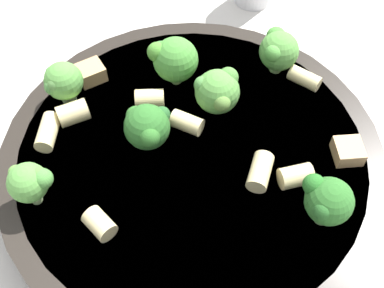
# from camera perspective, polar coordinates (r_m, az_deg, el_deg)

# --- Properties ---
(ground_plane) EXTENTS (2.00, 2.00, 0.00)m
(ground_plane) POSITION_cam_1_polar(r_m,az_deg,el_deg) (0.39, 0.00, -3.92)
(ground_plane) COLOR beige
(pasta_bowl) EXTENTS (0.29, 0.29, 0.04)m
(pasta_bowl) POSITION_cam_1_polar(r_m,az_deg,el_deg) (0.38, 0.00, -2.23)
(pasta_bowl) COLOR #28231E
(pasta_bowl) RESTS_ON ground_plane
(broccoli_floret_0) EXTENTS (0.04, 0.04, 0.04)m
(broccoli_floret_0) POSITION_cam_1_polar(r_m,az_deg,el_deg) (0.37, 3.06, 6.31)
(broccoli_floret_0) COLOR #9EC175
(broccoli_floret_0) RESTS_ON pasta_bowl
(broccoli_floret_1) EXTENTS (0.04, 0.03, 0.04)m
(broccoli_floret_1) POSITION_cam_1_polar(r_m,az_deg,el_deg) (0.35, -5.36, 2.10)
(broccoli_floret_1) COLOR #93B766
(broccoli_floret_1) RESTS_ON pasta_bowl
(broccoli_floret_2) EXTENTS (0.03, 0.03, 0.04)m
(broccoli_floret_2) POSITION_cam_1_polar(r_m,az_deg,el_deg) (0.39, -15.13, 7.13)
(broccoli_floret_2) COLOR #9EC175
(broccoli_floret_2) RESTS_ON pasta_bowl
(broccoli_floret_3) EXTENTS (0.03, 0.03, 0.04)m
(broccoli_floret_3) POSITION_cam_1_polar(r_m,az_deg,el_deg) (0.34, -18.66, -4.26)
(broccoli_floret_3) COLOR #9EC175
(broccoli_floret_3) RESTS_ON pasta_bowl
(broccoli_floret_4) EXTENTS (0.03, 0.04, 0.04)m
(broccoli_floret_4) POSITION_cam_1_polar(r_m,az_deg,el_deg) (0.41, 10.18, 10.89)
(broccoli_floret_4) COLOR #84AD60
(broccoli_floret_4) RESTS_ON pasta_bowl
(broccoli_floret_5) EXTENTS (0.03, 0.03, 0.04)m
(broccoli_floret_5) POSITION_cam_1_polar(r_m,az_deg,el_deg) (0.32, 15.74, -6.51)
(broccoli_floret_5) COLOR #84AD60
(broccoli_floret_5) RESTS_ON pasta_bowl
(broccoli_floret_6) EXTENTS (0.04, 0.04, 0.04)m
(broccoli_floret_6) POSITION_cam_1_polar(r_m,az_deg,el_deg) (0.39, -2.47, 10.03)
(broccoli_floret_6) COLOR #9EC175
(broccoli_floret_6) RESTS_ON pasta_bowl
(rigatoni_0) EXTENTS (0.03, 0.02, 0.02)m
(rigatoni_0) POSITION_cam_1_polar(r_m,az_deg,el_deg) (0.39, -13.93, 3.58)
(rigatoni_0) COLOR beige
(rigatoni_0) RESTS_ON pasta_bowl
(rigatoni_1) EXTENTS (0.03, 0.03, 0.02)m
(rigatoni_1) POSITION_cam_1_polar(r_m,az_deg,el_deg) (0.35, 8.09, -3.26)
(rigatoni_1) COLOR beige
(rigatoni_1) RESTS_ON pasta_bowl
(rigatoni_2) EXTENTS (0.03, 0.03, 0.01)m
(rigatoni_2) POSITION_cam_1_polar(r_m,az_deg,el_deg) (0.41, 13.19, 7.60)
(rigatoni_2) COLOR beige
(rigatoni_2) RESTS_ON pasta_bowl
(rigatoni_3) EXTENTS (0.03, 0.03, 0.01)m
(rigatoni_3) POSITION_cam_1_polar(r_m,az_deg,el_deg) (0.37, -0.13, 2.62)
(rigatoni_3) COLOR beige
(rigatoni_3) RESTS_ON pasta_bowl
(rigatoni_4) EXTENTS (0.02, 0.02, 0.02)m
(rigatoni_4) POSITION_cam_1_polar(r_m,az_deg,el_deg) (0.39, -5.04, 5.36)
(rigatoni_4) COLOR beige
(rigatoni_4) RESTS_ON pasta_bowl
(rigatoni_5) EXTENTS (0.02, 0.02, 0.02)m
(rigatoni_5) POSITION_cam_1_polar(r_m,az_deg,el_deg) (0.35, 12.19, -3.75)
(rigatoni_5) COLOR beige
(rigatoni_5) RESTS_ON pasta_bowl
(rigatoni_6) EXTENTS (0.02, 0.03, 0.01)m
(rigatoni_6) POSITION_cam_1_polar(r_m,az_deg,el_deg) (0.38, -16.71, 1.38)
(rigatoni_6) COLOR beige
(rigatoni_6) RESTS_ON pasta_bowl
(rigatoni_7) EXTENTS (0.02, 0.03, 0.01)m
(rigatoni_7) POSITION_cam_1_polar(r_m,az_deg,el_deg) (0.33, -10.89, -9.28)
(rigatoni_7) COLOR beige
(rigatoni_7) RESTS_ON pasta_bowl
(chicken_chunk_0) EXTENTS (0.03, 0.03, 0.01)m
(chicken_chunk_0) POSITION_cam_1_polar(r_m,az_deg,el_deg) (0.41, -11.89, 8.28)
(chicken_chunk_0) COLOR tan
(chicken_chunk_0) RESTS_ON pasta_bowl
(chicken_chunk_1) EXTENTS (0.02, 0.02, 0.01)m
(chicken_chunk_1) POSITION_cam_1_polar(r_m,az_deg,el_deg) (0.37, 18.00, -0.80)
(chicken_chunk_1) COLOR tan
(chicken_chunk_1) RESTS_ON pasta_bowl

